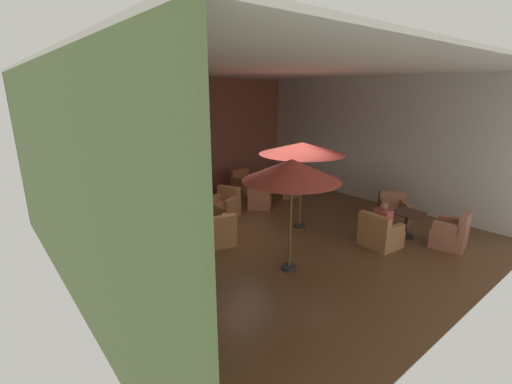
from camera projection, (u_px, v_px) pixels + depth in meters
name	position (u px, v px, depth m)	size (l,w,h in m)	color
ground_plane	(267.00, 234.00, 9.28)	(9.48, 9.54, 0.02)	brown
wall_back_brick	(179.00, 138.00, 12.23)	(9.48, 0.08, 4.08)	#915040
wall_left_accent	(57.00, 189.00, 5.84)	(0.08, 9.54, 4.08)	#607845
wall_right_plain	(375.00, 141.00, 11.59)	(0.08, 9.54, 4.08)	silver
ceiling_slab	(269.00, 69.00, 8.15)	(9.48, 9.54, 0.06)	silver
cafe_table_front_left	(202.00, 212.00, 9.40)	(0.68, 0.68, 0.67)	black
armchair_front_left_north	(224.00, 207.00, 10.40)	(1.02, 0.99, 0.88)	#A56842
armchair_front_left_east	(164.00, 216.00, 9.60)	(1.09, 1.08, 0.88)	#B66751
armchair_front_left_south	(217.00, 233.00, 8.51)	(0.91, 0.90, 0.81)	#B37544
cafe_table_front_right	(406.00, 218.00, 8.94)	(0.72, 0.72, 0.67)	black
armchair_front_right_north	(451.00, 234.00, 8.35)	(0.86, 0.85, 0.90)	#B16A53
armchair_front_right_east	(393.00, 212.00, 9.99)	(1.08, 1.08, 0.84)	#A46C4D
armchair_front_right_south	(380.00, 234.00, 8.42)	(0.82, 0.88, 0.86)	#B67A4C
cafe_table_mid_center	(263.00, 185.00, 12.18)	(0.63, 0.63, 0.67)	black
armchair_mid_center_north	(288.00, 186.00, 12.62)	(0.90, 0.97, 0.87)	#A56645
armchair_mid_center_east	(244.00, 185.00, 12.93)	(0.83, 0.79, 0.85)	#B46943
armchair_mid_center_south	(260.00, 198.00, 11.28)	(1.04, 1.04, 0.83)	#B26B4B
patio_umbrella_tall_red	(302.00, 149.00, 9.12)	(2.26, 2.26, 2.34)	#2D2D2D
patio_umbrella_center_beige	(292.00, 171.00, 6.83)	(1.96, 1.96, 2.36)	#2D2D2D
potted_tree_left_corner	(95.00, 186.00, 9.02)	(0.76, 0.76, 1.87)	#32372D
potted_tree_mid_left	(154.00, 174.00, 10.41)	(0.64, 0.64, 1.97)	beige
potted_tree_mid_right	(205.00, 167.00, 12.33)	(0.62, 0.62, 1.58)	#3F3A34
potted_tree_right_corner	(117.00, 178.00, 10.67)	(0.60, 0.60, 1.76)	#A7604E
patron_blue_shirt	(383.00, 218.00, 8.34)	(0.29, 0.41, 0.68)	#B74E46
iced_drink_cup	(199.00, 204.00, 9.34)	(0.08, 0.08, 0.11)	white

